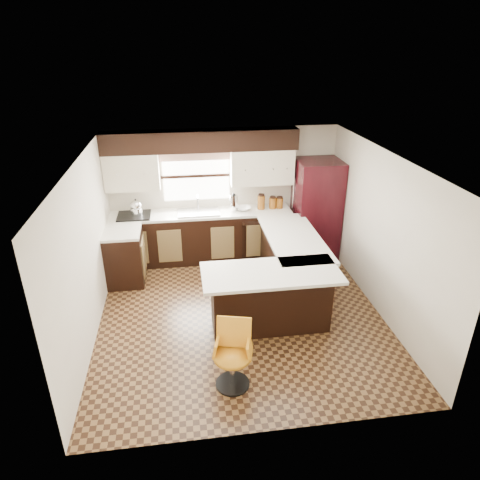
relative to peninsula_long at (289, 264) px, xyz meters
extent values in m
plane|color=#49301A|center=(-0.90, -0.62, -0.45)|extent=(4.40, 4.40, 0.00)
plane|color=silver|center=(-0.90, -0.62, 1.95)|extent=(4.40, 4.40, 0.00)
plane|color=beige|center=(-0.90, 1.58, 0.75)|extent=(4.40, 0.00, 4.40)
plane|color=beige|center=(-0.90, -2.83, 0.75)|extent=(4.40, 0.00, 4.40)
plane|color=beige|center=(-3.00, -0.62, 0.75)|extent=(0.00, 4.40, 4.40)
plane|color=beige|center=(1.20, -0.62, 0.75)|extent=(0.00, 4.40, 4.40)
cube|color=black|center=(-1.35, 1.28, 0.00)|extent=(3.30, 0.60, 0.90)
cube|color=black|center=(-2.70, 0.62, 0.00)|extent=(0.60, 0.70, 0.90)
cube|color=silver|center=(-1.35, 1.28, 0.47)|extent=(3.30, 0.60, 0.04)
cube|color=silver|center=(-2.70, 0.62, 0.47)|extent=(0.60, 0.70, 0.04)
cube|color=black|center=(-1.30, 1.40, 1.77)|extent=(3.40, 0.35, 0.36)
cube|color=beige|center=(-2.52, 1.40, 1.27)|extent=(0.94, 0.35, 0.64)
cube|color=beige|center=(-0.22, 1.40, 1.27)|extent=(1.14, 0.35, 0.64)
cube|color=white|center=(-1.40, 1.56, 1.10)|extent=(1.20, 0.02, 0.90)
cube|color=#D19B93|center=(-1.40, 1.52, 1.49)|extent=(1.30, 0.06, 0.18)
cube|color=#B2B2B7|center=(-1.40, 1.25, 0.51)|extent=(0.75, 0.45, 0.03)
cube|color=black|center=(-0.35, 0.99, -0.02)|extent=(0.58, 0.03, 0.78)
cube|color=black|center=(-2.55, 1.25, 0.51)|extent=(0.58, 0.50, 0.02)
cube|color=black|center=(0.00, 0.00, 0.00)|extent=(0.60, 1.95, 0.90)
cube|color=black|center=(-0.53, -0.97, 0.00)|extent=(1.65, 0.60, 0.90)
cube|color=silver|center=(0.05, 0.00, 0.47)|extent=(0.84, 1.95, 0.04)
cube|color=silver|center=(-0.55, -1.06, 0.47)|extent=(1.89, 0.84, 0.04)
cube|color=black|center=(0.78, 1.17, 0.48)|extent=(0.80, 0.76, 1.86)
cylinder|color=silver|center=(-0.75, 1.28, 0.65)|extent=(0.15, 0.15, 0.30)
imported|color=white|center=(-0.57, 1.28, 0.53)|extent=(0.30, 0.30, 0.06)
cylinder|color=brown|center=(-0.24, 1.30, 0.62)|extent=(0.14, 0.14, 0.26)
cylinder|color=brown|center=(-0.02, 1.30, 0.60)|extent=(0.13, 0.13, 0.20)
cylinder|color=brown|center=(0.11, 1.30, 0.59)|extent=(0.13, 0.13, 0.19)
camera|label=1|loc=(-1.68, -6.02, 3.35)|focal=32.00mm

